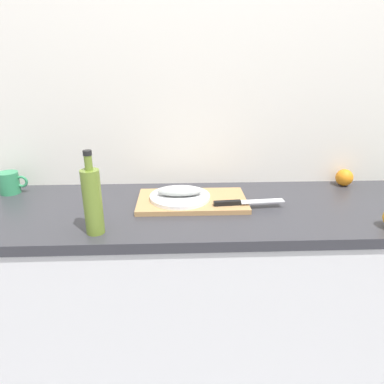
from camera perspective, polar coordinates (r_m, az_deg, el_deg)
name	(u,v)px	position (r m, az deg, el deg)	size (l,w,h in m)	color
ground_plane	(207,370)	(1.97, 2.40, -27.23)	(12.00, 12.00, 0.00)	slate
back_wall	(205,110)	(1.66, 2.13, 13.29)	(3.20, 0.05, 2.50)	white
kitchen_counter	(208,297)	(1.67, 2.64, -16.80)	(2.00, 0.60, 0.90)	white
cutting_board	(192,201)	(1.47, 0.00, -1.46)	(0.46, 0.26, 0.02)	tan
white_plate	(180,197)	(1.46, -1.99, -0.79)	(0.25, 0.25, 0.01)	white
fish_fillet	(180,191)	(1.46, -2.00, 0.14)	(0.19, 0.08, 0.04)	#999E99
chef_knife	(240,202)	(1.42, 7.92, -1.69)	(0.29, 0.05, 0.02)	silver
olive_oil_bottle	(92,200)	(1.22, -16.03, -1.32)	(0.06, 0.06, 0.30)	olive
coffee_mug_0	(10,183)	(1.77, -27.77, 1.36)	(0.13, 0.09, 0.10)	#338C59
orange_1	(344,177)	(1.82, 23.73, 2.21)	(0.08, 0.08, 0.08)	orange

